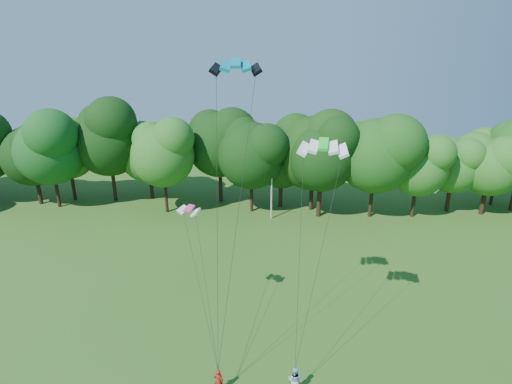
{
  "coord_description": "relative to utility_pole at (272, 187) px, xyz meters",
  "views": [
    {
      "loc": [
        1.89,
        -12.65,
        19.29
      ],
      "look_at": [
        0.11,
        13.0,
        10.21
      ],
      "focal_mm": 28.0,
      "sensor_mm": 36.0,
      "label": 1
    }
  ],
  "objects": [
    {
      "name": "utility_pole",
      "position": [
        0.0,
        0.0,
        0.0
      ],
      "size": [
        1.55,
        0.4,
        7.83
      ],
      "rotation": [
        0.0,
        0.0,
        -0.21
      ],
      "color": "#ADADA5",
      "rests_on": "ground"
    },
    {
      "name": "kite_flyer_left",
      "position": [
        -2.26,
        -26.53,
        -3.23
      ],
      "size": [
        0.61,
        0.42,
        1.61
      ],
      "primitive_type": "imported",
      "rotation": [
        0.0,
        0.0,
        3.08
      ],
      "color": "maroon",
      "rests_on": "ground"
    },
    {
      "name": "kite_flyer_right",
      "position": [
        2.26,
        -26.2,
        -3.16
      ],
      "size": [
        1.01,
        0.88,
        1.75
      ],
      "primitive_type": "imported",
      "rotation": [
        0.0,
        0.0,
        2.85
      ],
      "color": "#AAC2EB",
      "rests_on": "ground"
    },
    {
      "name": "kite_teal",
      "position": [
        -1.25,
        -23.7,
        14.69
      ],
      "size": [
        2.62,
        1.3,
        0.52
      ],
      "rotation": [
        0.0,
        0.0,
        0.06
      ],
      "color": "#048091",
      "rests_on": "ground"
    },
    {
      "name": "kite_green",
      "position": [
        3.46,
        -23.25,
        10.45
      ],
      "size": [
        2.82,
        1.56,
        0.56
      ],
      "rotation": [
        0.0,
        0.0,
        -0.14
      ],
      "color": "#21E22C",
      "rests_on": "ground"
    },
    {
      "name": "kite_pink",
      "position": [
        -4.94,
        -20.51,
        5.32
      ],
      "size": [
        1.71,
        1.29,
        0.33
      ],
      "rotation": [
        0.0,
        0.0,
        -0.4
      ],
      "color": "#D73B7D",
      "rests_on": "ground"
    },
    {
      "name": "tree_back_west",
      "position": [
        -27.92,
        2.01,
        4.42
      ],
      "size": [
        9.31,
        9.31,
        13.54
      ],
      "color": "#392417",
      "rests_on": "ground"
    },
    {
      "name": "tree_back_center",
      "position": [
        4.99,
        3.31,
        5.15
      ],
      "size": [
        10.11,
        10.11,
        14.71
      ],
      "color": "black",
      "rests_on": "ground"
    },
    {
      "name": "tree_back_east",
      "position": [
        29.03,
        6.71,
        3.58
      ],
      "size": [
        8.38,
        8.38,
        12.19
      ],
      "color": "#332014",
      "rests_on": "ground"
    }
  ]
}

